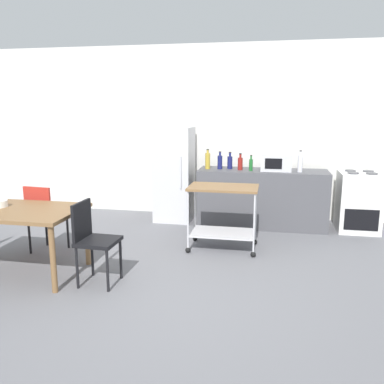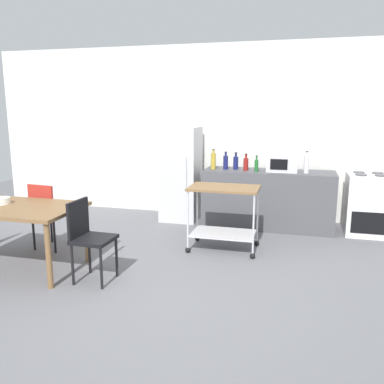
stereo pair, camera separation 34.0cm
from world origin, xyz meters
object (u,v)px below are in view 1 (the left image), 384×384
Objects in this scene: dining_table at (13,216)px; bottle_wine at (230,162)px; bottle_sesame_oil at (300,163)px; chair_red at (44,214)px; bottle_sparkling_water at (208,161)px; stove_oven at (358,202)px; bottle_vinegar at (220,162)px; refrigerator at (174,174)px; bottle_hot_sauce at (240,163)px; chair_black at (93,237)px; bottle_olive_oil at (251,164)px; microwave at (276,162)px; kitchen_cart at (223,207)px.

bottle_wine reaches higher than dining_table.
bottle_sesame_oil is (3.24, 2.37, 0.37)m from dining_table.
bottle_sparkling_water reaches higher than chair_red.
stove_oven is 3.43× the size of bottle_wine.
refrigerator is at bearing 172.35° from bottle_vinegar.
dining_table is at bearing -115.90° from refrigerator.
dining_table is 3.38m from bottle_hot_sauce.
dining_table is 1.69× the size of chair_black.
chair_red is 0.57× the size of refrigerator.
stove_oven is at bearing 0.61° from bottle_vinegar.
refrigerator is (1.24, 2.56, 0.10)m from dining_table.
bottle_sesame_oil is at bearing -5.48° from refrigerator.
bottle_olive_oil is at bearing -5.00° from bottle_sparkling_water.
bottle_vinegar reaches higher than microwave.
refrigerator is 5.97× the size of bottle_hot_sauce.
bottle_olive_oil is (0.29, 1.11, 0.42)m from kitchen_cart.
kitchen_cart is at bearing -53.29° from refrigerator.
refrigerator is at bearing 174.52° from bottle_sesame_oil.
stove_oven is 2.93× the size of bottle_sparkling_water.
stove_oven is 2.20m from bottle_vinegar.
dining_table is 3.26× the size of microwave.
bottle_sparkling_water reaches higher than microwave.
bottle_olive_oil is at bearing -21.72° from bottle_wine.
chair_red is 2.60m from bottle_sparkling_water.
bottle_vinegar is 0.50m from bottle_olive_oil.
chair_black is 2.89m from bottle_hot_sauce.
bottle_olive_oil is at bearing 43.31° from dining_table.
refrigerator is 1.70× the size of kitchen_cart.
refrigerator is at bearing -3.40° from chair_black.
bottle_vinegar reaches higher than bottle_olive_oil.
refrigerator is at bearing 176.06° from microwave.
stove_oven is 3.30× the size of bottle_vinegar.
refrigerator reaches higher than bottle_wine.
kitchen_cart is 1.24m from bottle_hot_sauce.
chair_black is (0.99, -0.09, -0.15)m from dining_table.
microwave reaches higher than chair_red.
kitchen_cart is at bearing -80.56° from bottle_vinegar.
bottle_hot_sauce is at bearing -7.44° from refrigerator.
bottle_hot_sauce is 1.07× the size of bottle_olive_oil.
stove_oven is 2.29m from kitchen_cart.
bottle_vinegar is 1.23m from bottle_sesame_oil.
bottle_olive_oil is (0.17, -0.05, -0.01)m from bottle_hot_sauce.
bottle_hot_sauce is at bearing -1.04° from bottle_sparkling_water.
bottle_vinegar is 1.08× the size of bottle_hot_sauce.
stove_oven is 3.54× the size of bottle_hot_sauce.
bottle_sparkling_water reaches higher than chair_black.
bottle_wine is (2.17, 2.50, 0.34)m from dining_table.
refrigerator is (-2.90, 0.08, 0.32)m from stove_oven.
bottle_vinegar is (1.03, 2.55, 0.50)m from chair_black.
kitchen_cart is at bearing -96.21° from bottle_hot_sauce.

